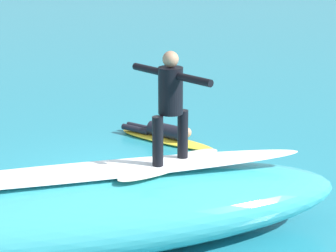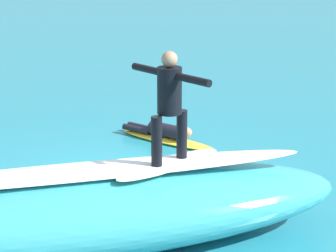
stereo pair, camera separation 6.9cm
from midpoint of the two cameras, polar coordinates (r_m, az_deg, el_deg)
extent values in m
plane|color=teal|center=(11.22, -5.15, -5.46)|extent=(120.00, 120.00, 0.00)
ellipsoid|color=teal|center=(8.82, -8.26, -8.04)|extent=(8.25, 3.48, 1.14)
ellipsoid|color=white|center=(8.58, -8.44, -4.33)|extent=(6.83, 1.91, 0.08)
ellipsoid|color=#EAE5C6|center=(8.81, 0.36, -3.61)|extent=(1.84, 1.57, 0.06)
cylinder|color=black|center=(8.53, -0.85, -1.50)|extent=(0.16, 0.16, 0.74)
cylinder|color=black|center=(8.84, 1.53, -0.81)|extent=(0.16, 0.16, 0.74)
cylinder|color=black|center=(8.49, 0.37, 3.36)|extent=(0.49, 0.49, 0.67)
sphere|color=tan|center=(8.39, 0.38, 6.32)|extent=(0.23, 0.23, 0.23)
cylinder|color=black|center=(8.10, 2.66, 4.37)|extent=(0.45, 0.54, 0.11)
cylinder|color=black|center=(8.78, -1.73, 5.38)|extent=(0.45, 0.54, 0.11)
ellipsoid|color=yellow|center=(13.46, 0.06, -1.28)|extent=(2.20, 2.00, 0.10)
cylinder|color=black|center=(13.40, 0.06, -0.45)|extent=(0.87, 0.81, 0.31)
sphere|color=tan|center=(13.09, 1.97, -0.61)|extent=(0.22, 0.22, 0.22)
cylinder|color=black|center=(13.83, -2.87, -0.29)|extent=(0.64, 0.58, 0.14)
cylinder|color=black|center=(13.96, -2.40, -0.11)|extent=(0.64, 0.58, 0.14)
camera|label=1|loc=(0.03, -89.82, 0.05)|focal=64.58mm
camera|label=2|loc=(0.03, 90.18, -0.05)|focal=64.58mm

